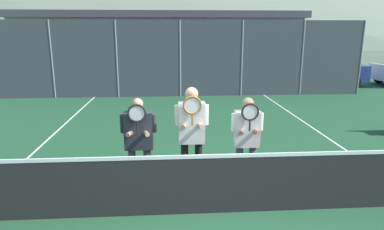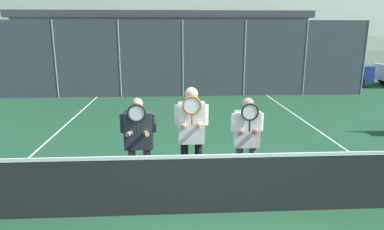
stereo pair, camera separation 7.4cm
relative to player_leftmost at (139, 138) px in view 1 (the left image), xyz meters
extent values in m
plane|color=#1E4C2D|center=(1.04, -0.80, -1.01)|extent=(120.00, 120.00, 0.00)
ellipsoid|color=slate|center=(1.04, 45.68, -1.01)|extent=(98.92, 54.96, 19.23)
cube|color=beige|center=(0.09, 15.48, 0.72)|extent=(15.65, 5.00, 3.46)
cube|color=#4C4C51|center=(0.09, 15.48, 2.63)|extent=(16.15, 5.50, 0.36)
cylinder|color=gray|center=(-4.30, 9.08, 0.61)|extent=(0.06, 0.06, 3.22)
cylinder|color=gray|center=(-1.63, 9.08, 0.61)|extent=(0.06, 0.06, 3.22)
cylinder|color=gray|center=(1.04, 9.08, 0.61)|extent=(0.06, 0.06, 3.22)
cylinder|color=gray|center=(3.71, 9.08, 0.61)|extent=(0.06, 0.06, 3.22)
cylinder|color=gray|center=(6.38, 9.08, 0.61)|extent=(0.06, 0.06, 3.22)
cylinder|color=gray|center=(9.05, 9.08, 0.61)|extent=(0.06, 0.06, 3.22)
cube|color=#42474C|center=(1.04, 9.08, 0.61)|extent=(16.02, 0.02, 3.22)
cube|color=black|center=(1.04, -0.80, -0.54)|extent=(9.81, 0.02, 0.93)
cube|color=white|center=(1.04, -0.80, -0.06)|extent=(9.81, 0.03, 0.06)
cube|color=white|center=(-2.68, 2.20, -1.00)|extent=(0.05, 16.00, 0.01)
cube|color=white|center=(4.76, 2.20, -1.00)|extent=(0.05, 16.00, 0.01)
cylinder|color=#56565B|center=(-0.13, 0.01, -0.60)|extent=(0.13, 0.13, 0.82)
cylinder|color=#56565B|center=(0.13, 0.01, -0.60)|extent=(0.13, 0.13, 0.82)
cube|color=#282D33|center=(0.00, 0.01, 0.13)|extent=(0.48, 0.22, 0.65)
sphere|color=tan|center=(0.00, 0.01, 0.60)|extent=(0.19, 0.19, 0.19)
cylinder|color=#282D33|center=(-0.27, 0.01, 0.26)|extent=(0.08, 0.08, 0.32)
cylinder|color=#282D33|center=(0.27, 0.01, 0.26)|extent=(0.08, 0.08, 0.32)
cylinder|color=tan|center=(-0.12, -0.08, 0.12)|extent=(0.16, 0.27, 0.08)
cylinder|color=tan|center=(0.12, -0.08, 0.12)|extent=(0.16, 0.27, 0.08)
cylinder|color=black|center=(0.00, -0.17, 0.24)|extent=(0.03, 0.03, 0.20)
torus|color=black|center=(0.00, -0.17, 0.48)|extent=(0.31, 0.03, 0.31)
cylinder|color=silver|center=(0.00, -0.17, 0.48)|extent=(0.26, 0.00, 0.26)
cylinder|color=black|center=(0.79, 0.01, -0.56)|extent=(0.13, 0.13, 0.90)
cylinder|color=black|center=(1.03, 0.01, -0.56)|extent=(0.13, 0.13, 0.90)
cube|color=white|center=(0.91, 0.01, 0.25)|extent=(0.45, 0.22, 0.71)
sphere|color=tan|center=(0.91, 0.01, 0.76)|extent=(0.23, 0.23, 0.23)
cylinder|color=white|center=(0.66, 0.01, 0.39)|extent=(0.08, 0.08, 0.35)
cylinder|color=white|center=(1.16, 0.01, 0.39)|extent=(0.08, 0.08, 0.35)
cylinder|color=tan|center=(0.80, -0.08, 0.24)|extent=(0.16, 0.27, 0.08)
cylinder|color=tan|center=(1.02, -0.08, 0.24)|extent=(0.16, 0.27, 0.08)
cylinder|color=#936033|center=(0.91, -0.17, 0.36)|extent=(0.03, 0.03, 0.20)
torus|color=#936033|center=(0.91, -0.17, 0.60)|extent=(0.32, 0.03, 0.32)
cylinder|color=silver|center=(0.91, -0.17, 0.60)|extent=(0.26, 0.00, 0.26)
cylinder|color=#56565B|center=(1.76, 0.03, -0.60)|extent=(0.13, 0.13, 0.81)
cylinder|color=#56565B|center=(2.00, 0.03, -0.60)|extent=(0.13, 0.13, 0.81)
cube|color=white|center=(1.88, 0.03, 0.12)|extent=(0.43, 0.22, 0.64)
sphere|color=#997056|center=(1.88, 0.03, 0.57)|extent=(0.20, 0.20, 0.20)
cylinder|color=white|center=(1.64, 0.03, 0.24)|extent=(0.08, 0.08, 0.31)
cylinder|color=white|center=(2.12, 0.03, 0.24)|extent=(0.08, 0.08, 0.31)
cylinder|color=#997056|center=(1.78, -0.06, 0.11)|extent=(0.16, 0.27, 0.08)
cylinder|color=#997056|center=(1.99, -0.06, 0.11)|extent=(0.16, 0.27, 0.08)
cylinder|color=black|center=(1.88, -0.15, 0.23)|extent=(0.03, 0.03, 0.20)
torus|color=black|center=(1.88, -0.15, 0.47)|extent=(0.31, 0.03, 0.31)
cylinder|color=silver|center=(1.88, -0.15, 0.47)|extent=(0.25, 0.00, 0.25)
cube|color=maroon|center=(-2.31, 11.42, -0.33)|extent=(4.62, 1.75, 0.75)
cube|color=#2D3842|center=(-2.31, 11.42, 0.35)|extent=(2.54, 1.61, 0.61)
cylinder|color=black|center=(-0.81, 10.52, -0.71)|extent=(0.60, 0.16, 0.60)
cylinder|color=black|center=(-0.81, 12.31, -0.71)|extent=(0.60, 0.16, 0.60)
cylinder|color=black|center=(-3.81, 10.52, -0.71)|extent=(0.60, 0.16, 0.60)
cylinder|color=black|center=(-3.81, 12.31, -0.71)|extent=(0.60, 0.16, 0.60)
cube|color=slate|center=(2.96, 11.40, -0.30)|extent=(4.41, 1.88, 0.81)
cube|color=#2D3842|center=(2.96, 11.40, 0.43)|extent=(2.43, 1.73, 0.66)
cylinder|color=black|center=(4.40, 10.44, -0.71)|extent=(0.60, 0.16, 0.60)
cylinder|color=black|center=(4.40, 12.36, -0.71)|extent=(0.60, 0.16, 0.60)
cylinder|color=black|center=(1.53, 10.44, -0.71)|extent=(0.60, 0.16, 0.60)
cylinder|color=black|center=(1.53, 12.36, -0.71)|extent=(0.60, 0.16, 0.60)
cube|color=navy|center=(8.24, 11.55, -0.32)|extent=(4.63, 1.81, 0.78)
cube|color=#2D3842|center=(8.24, 11.55, 0.39)|extent=(2.55, 1.66, 0.63)
cylinder|color=black|center=(9.75, 10.62, -0.71)|extent=(0.60, 0.16, 0.60)
cylinder|color=black|center=(9.75, 12.47, -0.71)|extent=(0.60, 0.16, 0.60)
cylinder|color=black|center=(6.74, 10.62, -0.71)|extent=(0.60, 0.16, 0.60)
cylinder|color=black|center=(6.74, 12.47, -0.71)|extent=(0.60, 0.16, 0.60)
cylinder|color=black|center=(12.04, 12.23, -0.71)|extent=(0.60, 0.16, 0.60)
camera|label=1|loc=(0.52, -5.64, 1.79)|focal=32.00mm
camera|label=2|loc=(0.60, -5.64, 1.79)|focal=32.00mm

